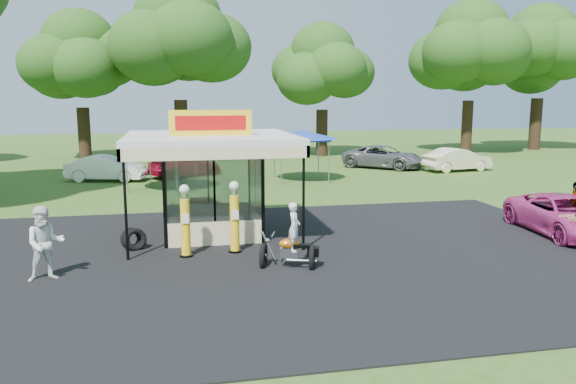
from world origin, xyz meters
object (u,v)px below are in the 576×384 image
object	(u,v)px
a_frame_sign	(570,231)
bg_car_a	(106,168)
bg_car_d	(384,157)
bg_car_e	(457,160)
tent_east	(301,135)
tent_west	(162,139)
spectator_east_b	(576,207)
gas_station_kiosk	(211,183)
motorcycle	(292,242)
bg_car_b	(185,166)
spectator_west	(45,244)
gas_pump_left	(185,223)
gas_pump_right	(235,219)
pink_sedan	(565,215)
kiosk_car	(208,208)

from	to	relation	value
a_frame_sign	bg_car_a	distance (m)	23.19
bg_car_d	bg_car_e	xyz separation A→B (m)	(3.96, -2.34, -0.01)
bg_car_e	tent_east	size ratio (longest dim) A/B	1.09
tent_west	spectator_east_b	bearing A→B (deg)	-40.48
tent_west	bg_car_a	bearing A→B (deg)	131.14
gas_station_kiosk	motorcycle	world-z (taller)	gas_station_kiosk
gas_station_kiosk	bg_car_b	xyz separation A→B (m)	(-0.50, 14.41, -1.14)
tent_west	bg_car_d	bearing A→B (deg)	22.53
bg_car_e	bg_car_a	bearing A→B (deg)	80.27
motorcycle	bg_car_e	bearing A→B (deg)	68.70
bg_car_e	spectator_west	bearing A→B (deg)	120.53
gas_pump_left	spectator_west	distance (m)	3.76
spectator_west	gas_pump_left	bearing A→B (deg)	6.80
gas_pump_left	bg_car_e	size ratio (longest dim) A/B	0.49
gas_pump_right	spectator_west	xyz separation A→B (m)	(-4.94, -1.53, -0.08)
gas_station_kiosk	a_frame_sign	world-z (taller)	gas_station_kiosk
pink_sedan	kiosk_car	bearing A→B (deg)	163.48
pink_sedan	bg_car_a	xyz separation A→B (m)	(-16.41, 15.87, 0.03)
motorcycle	bg_car_d	world-z (taller)	motorcycle
gas_station_kiosk	kiosk_car	distance (m)	2.56
kiosk_car	gas_pump_left	bearing A→B (deg)	168.95
kiosk_car	bg_car_a	distance (m)	12.27
gas_pump_right	tent_west	world-z (taller)	tent_west
motorcycle	bg_car_b	world-z (taller)	motorcycle
gas_pump_left	bg_car_b	bearing A→B (deg)	88.57
a_frame_sign	bg_car_b	size ratio (longest dim) A/B	0.22
spectator_west	bg_car_d	xyz separation A→B (m)	(16.63, 19.62, -0.23)
bg_car_a	tent_west	xyz separation A→B (m)	(3.08, -3.53, 1.81)
gas_station_kiosk	bg_car_b	bearing A→B (deg)	91.99
motorcycle	kiosk_car	xyz separation A→B (m)	(-1.86, 6.35, -0.25)
gas_pump_right	kiosk_car	world-z (taller)	gas_pump_right
bg_car_d	gas_station_kiosk	bearing A→B (deg)	-175.03
gas_pump_right	tent_west	size ratio (longest dim) A/B	0.55
gas_pump_right	bg_car_d	world-z (taller)	gas_pump_right
spectator_east_b	tent_east	distance (m)	15.14
kiosk_car	gas_station_kiosk	bearing A→B (deg)	-180.00
bg_car_a	tent_east	size ratio (longest dim) A/B	1.07
bg_car_d	pink_sedan	bearing A→B (deg)	-139.13
a_frame_sign	spectator_west	bearing A→B (deg)	-179.35
bg_car_e	tent_east	bearing A→B (deg)	90.62
bg_car_e	tent_west	xyz separation A→B (m)	(-17.89, -3.44, 1.79)
gas_pump_right	tent_west	bearing A→B (deg)	100.25
tent_west	tent_east	xyz separation A→B (m)	(7.44, 1.58, 0.02)
motorcycle	tent_east	world-z (taller)	tent_east
a_frame_sign	spectator_west	world-z (taller)	spectator_west
kiosk_car	bg_car_e	bearing A→B (deg)	-55.29
a_frame_sign	bg_car_e	distance (m)	17.91
bg_car_a	tent_east	distance (m)	10.85
gas_pump_right	bg_car_b	xyz separation A→B (m)	(-1.01, 16.75, -0.40)
pink_sedan	gas_pump_right	bearing A→B (deg)	-175.15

